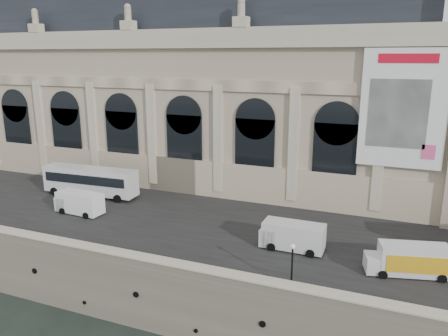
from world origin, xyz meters
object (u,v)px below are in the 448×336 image
at_px(van_c, 290,236).
at_px(box_truck, 409,260).
at_px(lamp_right, 292,267).
at_px(van_b, 78,203).
at_px(bus_left, 90,180).

relative_size(van_c, box_truck, 0.86).
distance_m(van_c, lamp_right, 7.82).
distance_m(van_b, lamp_right, 29.42).
bearing_deg(van_b, box_truck, -2.51).
distance_m(bus_left, van_c, 29.98).
bearing_deg(lamp_right, van_c, 104.87).
bearing_deg(box_truck, van_b, 177.49).
height_order(box_truck, lamp_right, lamp_right).
bearing_deg(van_c, lamp_right, -75.13).
bearing_deg(van_b, lamp_right, -15.56).
height_order(bus_left, box_truck, bus_left).
bearing_deg(bus_left, lamp_right, -24.15).
height_order(bus_left, van_c, bus_left).
height_order(bus_left, van_b, bus_left).
xyz_separation_m(bus_left, box_truck, (40.15, -7.76, -0.81)).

